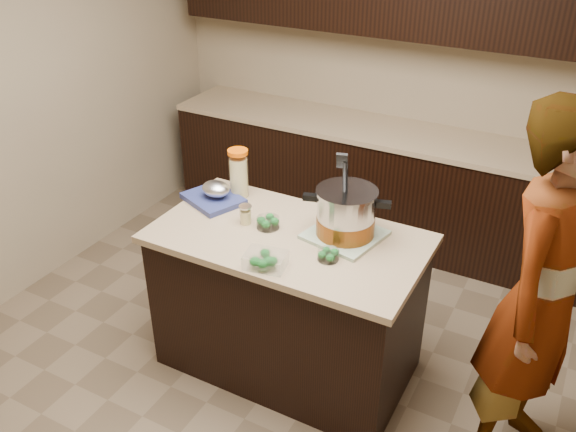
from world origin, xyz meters
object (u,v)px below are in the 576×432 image
at_px(lemonade_pitcher, 239,175).
at_px(stock_pot, 346,215).
at_px(island, 288,303).
at_px(person, 543,299).

bearing_deg(lemonade_pitcher, stock_pot, -10.15).
bearing_deg(island, stock_pot, 26.72).
relative_size(island, stock_pot, 3.16).
bearing_deg(person, stock_pot, 100.80).
bearing_deg(stock_pot, person, -23.56).
xyz_separation_m(stock_pot, lemonade_pitcher, (-0.75, 0.13, 0.01)).
distance_m(island, stock_pot, 0.65).
xyz_separation_m(stock_pot, person, (1.02, -0.13, -0.09)).
distance_m(lemonade_pitcher, person, 1.78).
bearing_deg(island, lemonade_pitcher, 150.45).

